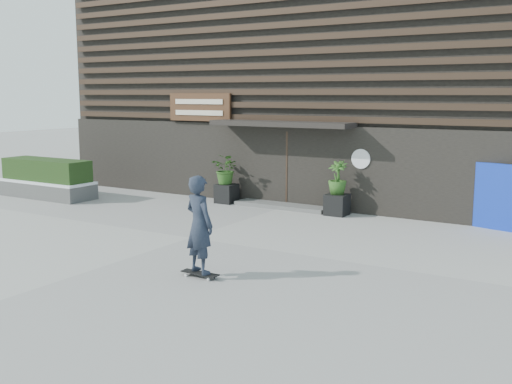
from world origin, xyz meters
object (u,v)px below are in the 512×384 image
Objects in this scene: blue_tarp at (510,198)px; skateboarder at (199,225)px; planter_pot_left at (227,193)px; raised_bed at (48,190)px; planter_pot_right at (337,205)px.

blue_tarp is 8.36m from skateboarder.
skateboarder is (4.01, -6.85, 0.71)m from planter_pot_left.
planter_pot_left reaches higher than raised_bed.
planter_pot_left is 1.00× the size of planter_pot_right.
raised_bed is 1.80× the size of skateboarder.
planter_pot_right is at bearing 0.00° from planter_pot_left.
planter_pot_left is 6.17m from raised_bed.
raised_bed is at bearing 154.62° from skateboarder.
raised_bed is 14.33m from blue_tarp.
planter_pot_right is at bearing 13.08° from raised_bed.
planter_pot_left is at bearing -164.38° from blue_tarp.
planter_pot_left is 7.97m from skateboarder.
planter_pot_right is 0.33× the size of blue_tarp.
raised_bed is at bearing -166.92° from planter_pot_right.
skateboarder is at bearing -25.38° from raised_bed.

